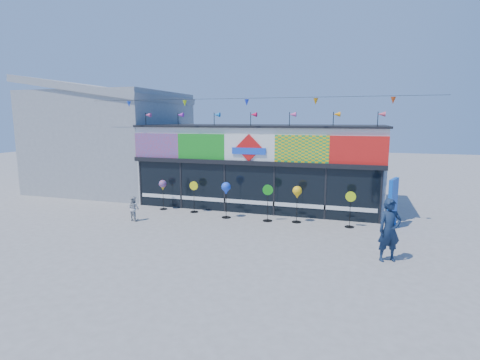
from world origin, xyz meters
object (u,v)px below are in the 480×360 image
at_px(blue_sign, 393,203).
at_px(adult_man, 389,230).
at_px(child, 134,208).
at_px(spinner_4, 297,193).
at_px(spinner_0, 163,186).
at_px(spinner_1, 194,196).
at_px(spinner_2, 226,189).
at_px(spinner_5, 350,208).
at_px(spinner_3, 268,202).

bearing_deg(blue_sign, adult_man, -77.60).
bearing_deg(child, spinner_4, -148.38).
relative_size(spinner_0, adult_man, 0.74).
height_order(spinner_0, spinner_1, spinner_1).
bearing_deg(child, spinner_2, -139.43).
xyz_separation_m(spinner_0, spinner_2, (3.48, -0.56, 0.13)).
bearing_deg(spinner_5, spinner_1, 176.93).
xyz_separation_m(blue_sign, spinner_3, (-5.08, -0.70, -0.16)).
xyz_separation_m(spinner_1, spinner_2, (1.80, -0.50, 0.51)).
distance_m(spinner_5, child, 9.21).
height_order(blue_sign, spinner_3, blue_sign).
distance_m(spinner_3, spinner_4, 1.32).
bearing_deg(spinner_3, adult_man, -35.75).
distance_m(blue_sign, adult_man, 4.08).
height_order(spinner_2, spinner_4, spinner_2).
relative_size(spinner_5, child, 1.38).
bearing_deg(spinner_1, blue_sign, 1.40).
bearing_deg(blue_sign, spinner_3, -154.12).
distance_m(spinner_5, adult_man, 3.69).
bearing_deg(spinner_0, adult_man, -21.25).
relative_size(blue_sign, child, 1.86).
height_order(spinner_2, spinner_3, spinner_2).
height_order(spinner_2, child, spinner_2).
height_order(spinner_5, child, spinner_5).
xyz_separation_m(spinner_4, adult_man, (3.44, -3.56, -0.28)).
bearing_deg(spinner_5, child, -168.89).
xyz_separation_m(spinner_2, child, (-3.69, -1.66, -0.76)).
relative_size(spinner_1, spinner_3, 0.93).
xyz_separation_m(spinner_3, adult_man, (4.68, -3.37, 0.14)).
distance_m(spinner_0, spinner_2, 3.53).
bearing_deg(spinner_2, spinner_5, 1.22).
bearing_deg(adult_man, spinner_2, 129.73).
distance_m(blue_sign, spinner_3, 5.13).
relative_size(adult_man, child, 1.83).
xyz_separation_m(spinner_4, spinner_5, (2.19, -0.09, -0.48)).
bearing_deg(spinner_1, adult_man, -24.66).
relative_size(blue_sign, spinner_3, 1.25).
relative_size(spinner_3, adult_man, 0.81).
xyz_separation_m(blue_sign, adult_man, (-0.40, -4.06, -0.02)).
bearing_deg(blue_sign, spinner_2, -156.11).
distance_m(blue_sign, spinner_2, 7.03).
bearing_deg(spinner_5, spinner_3, -178.36).
bearing_deg(spinner_1, spinner_5, -3.07).
relative_size(spinner_2, spinner_5, 1.09).
height_order(spinner_2, adult_man, adult_man).
height_order(spinner_0, spinner_2, spinner_2).
bearing_deg(spinner_2, adult_man, -26.98).
bearing_deg(spinner_4, spinner_5, -2.37).
bearing_deg(spinner_5, spinner_4, 177.63).
relative_size(spinner_4, spinner_5, 1.06).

